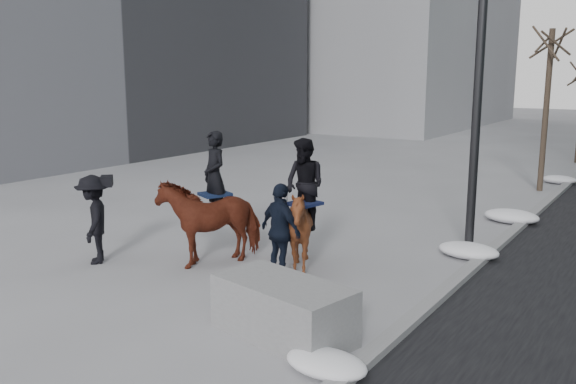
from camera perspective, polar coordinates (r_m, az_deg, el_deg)
The scene contains 10 objects.
ground at distance 10.90m, azimuth -3.51°, elevation -8.79°, with size 120.00×120.00×0.00m, color gray.
curb at distance 18.82m, azimuth 22.97°, elevation -0.95°, with size 0.25×90.00×0.12m, color gray.
planter at distance 8.80m, azimuth -0.45°, elevation -10.93°, with size 2.03×1.02×0.81m, color gray.
tree_near at distance 20.74m, azimuth 23.04°, elevation 7.72°, with size 1.20×1.20×5.58m, color #33251E, non-canonical shape.
mounted_left at distance 12.18m, azimuth -7.20°, elevation -2.00°, with size 1.66×2.20×2.59m.
mounted_right at distance 11.37m, azimuth 1.24°, elevation -2.60°, with size 1.63×1.75×2.52m.
feeder at distance 11.10m, azimuth -0.67°, elevation -3.66°, with size 1.11×0.99×1.75m.
camera_crew at distance 12.54m, azimuth -17.72°, elevation -2.42°, with size 1.26×1.27×1.75m.
lamppost at distance 12.92m, azimuth 17.86°, elevation 16.32°, with size 0.25×1.00×9.09m.
snow_piles at distance 14.89m, azimuth 18.89°, elevation -3.30°, with size 1.33×16.59×0.34m.
Camera 1 is at (6.17, -8.18, 3.71)m, focal length 38.00 mm.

